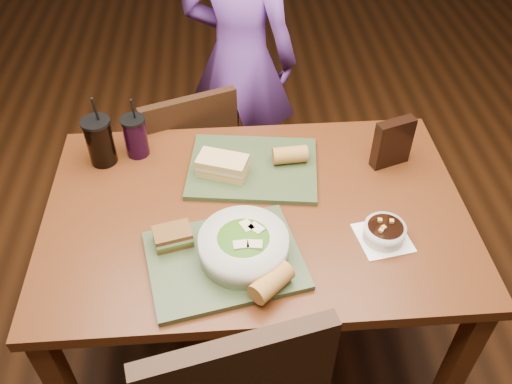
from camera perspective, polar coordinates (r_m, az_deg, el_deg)
ground at (r=2.27m, az=-0.00°, el=-15.19°), size 6.00×6.00×0.00m
dining_table at (r=1.74m, az=-0.00°, el=-3.83°), size 1.30×0.85×0.75m
chair_far at (r=2.28m, az=-6.37°, el=3.10°), size 0.47×0.48×0.85m
diner at (r=2.49m, az=-1.68°, el=13.80°), size 0.60×0.49×1.42m
tray_near at (r=1.53m, az=-3.31°, el=-7.18°), size 0.48×0.40×0.02m
tray_far at (r=1.80m, az=-0.33°, el=2.55°), size 0.46×0.37×0.02m
salad_bowl at (r=1.50m, az=-1.31°, el=-5.60°), size 0.25×0.25×0.08m
soup_bowl at (r=1.61m, az=13.36°, el=-4.12°), size 0.17×0.17×0.06m
sandwich_near at (r=1.56m, az=-8.75°, el=-4.65°), size 0.12×0.10×0.05m
sandwich_far at (r=1.75m, az=-3.53°, el=2.78°), size 0.18×0.14×0.06m
baguette_near at (r=1.43m, az=1.62°, el=-9.47°), size 0.13×0.13×0.06m
baguette_far at (r=1.80m, az=3.59°, el=3.92°), size 0.12×0.06×0.06m
cup_cola at (r=1.86m, az=-16.10°, el=5.17°), size 0.10×0.10×0.26m
cup_berry at (r=1.87m, az=-12.57°, el=5.76°), size 0.08×0.08×0.22m
chip_bag at (r=1.84m, az=14.18°, el=5.05°), size 0.14×0.08×0.17m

